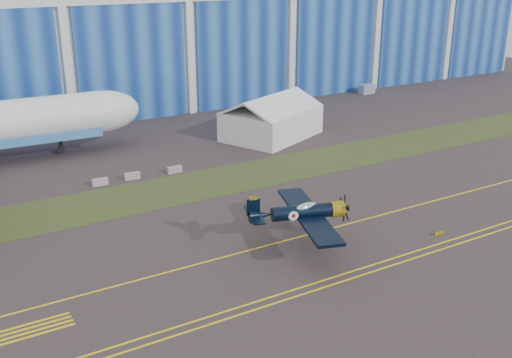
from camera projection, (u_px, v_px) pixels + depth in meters
ground at (198, 238)px, 61.72m from camera, size 260.00×260.00×0.00m
grass_median at (149, 195)px, 73.04m from camera, size 260.00×10.00×0.02m
hangar at (36, 26)px, 114.60m from camera, size 220.00×45.70×30.00m
taxiway_centreline at (221, 258)px, 57.68m from camera, size 200.00×0.20×0.02m
edge_line_near at (273, 304)px, 49.99m from camera, size 80.00×0.20×0.02m
edge_line_far at (266, 298)px, 50.80m from camera, size 80.00×0.20×0.02m
hold_short_ladder at (33, 329)px, 46.62m from camera, size 6.00×2.40×0.02m
guard_board_right at (439, 234)px, 62.40m from camera, size 1.20×0.15×0.35m
warbird at (302, 212)px, 58.88m from camera, size 15.34×16.90×4.16m
tent at (271, 116)px, 95.66m from camera, size 18.08×16.03×6.94m
tug at (101, 127)px, 99.61m from camera, size 2.60×1.76×1.44m
gse_box at (367, 89)px, 127.39m from camera, size 3.35×1.88×1.97m
barrier_a at (100, 182)px, 75.99m from camera, size 2.02×0.69×0.90m
barrier_b at (132, 176)px, 78.10m from camera, size 2.05×0.80×0.90m
barrier_c at (175, 170)px, 80.42m from camera, size 2.00×0.61×0.90m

